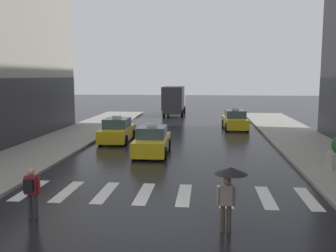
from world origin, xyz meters
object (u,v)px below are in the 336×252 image
Objects in this scene: taxi_lead at (152,141)px; box_truck at (174,100)px; taxi_second at (117,131)px; taxi_third at (235,120)px; pedestrian_with_backpack at (31,189)px; pedestrian_with_umbrella at (229,182)px.

box_truck is at bearing 91.38° from taxi_lead.
taxi_second is 0.98× the size of taxi_third.
box_truck is (-0.53, 21.75, 1.13)m from taxi_lead.
taxi_lead is 12.56m from taxi_third.
taxi_second is at bearing -98.01° from box_truck.
box_truck is 4.57× the size of pedestrian_with_backpack.
taxi_lead is at bearing 77.48° from pedestrian_with_backpack.
taxi_lead is at bearing -88.62° from box_truck.
pedestrian_with_backpack is (-2.36, -10.62, 0.25)m from taxi_lead.
taxi_lead is 10.88m from pedestrian_with_backpack.
taxi_second is at bearing -140.07° from taxi_third.
box_truck is at bearing 97.50° from pedestrian_with_umbrella.
taxi_lead and taxi_third have the same top height.
pedestrian_with_umbrella reaches higher than taxi_third.
pedestrian_with_backpack is at bearing -93.24° from box_truck.
pedestrian_with_umbrella is 6.19m from pedestrian_with_backpack.
taxi_lead is 5.02m from taxi_second.
taxi_third is 2.80× the size of pedestrian_with_backpack.
pedestrian_with_backpack is (-1.83, -32.37, -0.88)m from box_truck.
pedestrian_with_backpack is (-6.15, 0.42, -0.54)m from pedestrian_with_umbrella.
taxi_lead is 1.00× the size of taxi_second.
taxi_second is 16.54m from pedestrian_with_umbrella.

